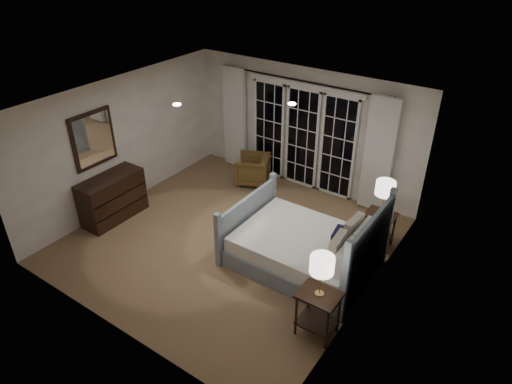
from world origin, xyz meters
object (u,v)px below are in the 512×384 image
Objects in this scene: nightstand_left at (318,307)px; lamp_left at (322,265)px; armchair at (253,169)px; dresser at (113,198)px; lamp_right at (385,188)px; nightstand_right at (379,225)px; bed at (306,248)px.

lamp_left is (0.00, -0.00, 0.72)m from nightstand_left.
nightstand_left is 1.17× the size of lamp_left.
dresser is (-1.37, -2.59, 0.12)m from armchair.
nightstand_left is at bearing -88.25° from lamp_right.
nightstand_right is at bearing 24.19° from dresser.
lamp_left is at bearing -88.25° from lamp_right.
nightstand_left is 1.03× the size of armchair.
nightstand_right is at bearing 56.94° from bed.
lamp_right is at bearing 91.75° from lamp_left.
bed is 3.59× the size of lamp_right.
dresser is (-4.48, 0.37, -0.75)m from lamp_left.
nightstand_right is at bearing 91.75° from nightstand_left.
lamp_left is (0.84, -1.18, 0.85)m from bed.
bed is 3.47× the size of nightstand_right.
bed is 1.81× the size of dresser.
lamp_left is at bearing -88.25° from nightstand_right.
nightstand_left is 0.72m from lamp_left.
bed is 1.45m from nightstand_left.
armchair is at bearing 136.45° from nightstand_left.
lamp_right is 4.89m from dresser.
nightstand_left is at bearing 22.17° from armchair.
lamp_left reaches higher than bed.
dresser is (-3.65, -0.81, 0.11)m from bed.
bed is 2.90m from armchair.
nightstand_left is at bearing -54.61° from bed.
dresser reaches higher than nightstand_right.
nightstand_left reaches higher than nightstand_right.
nightstand_right is 4.84m from dresser.
lamp_right reaches higher than armchair.
nightstand_left reaches higher than armchair.
dresser is at bearing -155.81° from nightstand_right.
lamp_right is (-0.07, 2.35, -0.05)m from lamp_left.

